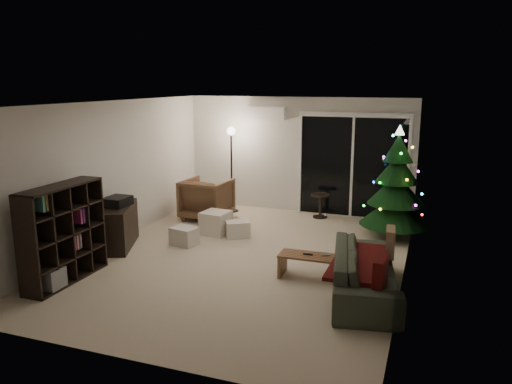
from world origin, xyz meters
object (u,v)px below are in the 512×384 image
(bookshelf, at_px, (54,233))
(christmas_tree, at_px, (397,182))
(coffee_table, at_px, (318,268))
(media_cabinet, at_px, (119,226))
(armchair, at_px, (207,199))
(sofa, at_px, (366,272))

(bookshelf, distance_m, christmas_tree, 5.83)
(bookshelf, height_order, coffee_table, bookshelf)
(bookshelf, xyz_separation_m, media_cabinet, (0.00, 1.55, -0.34))
(armchair, bearing_deg, sofa, 145.10)
(bookshelf, height_order, armchair, bookshelf)
(coffee_table, height_order, christmas_tree, christmas_tree)
(media_cabinet, relative_size, christmas_tree, 0.57)
(media_cabinet, bearing_deg, christmas_tree, 4.14)
(sofa, xyz_separation_m, christmas_tree, (0.15, 2.78, 0.72))
(christmas_tree, bearing_deg, media_cabinet, -153.53)
(coffee_table, relative_size, christmas_tree, 0.55)
(coffee_table, distance_m, christmas_tree, 2.77)
(armchair, distance_m, sofa, 4.55)
(bookshelf, bearing_deg, christmas_tree, 40.43)
(armchair, relative_size, coffee_table, 0.83)
(media_cabinet, relative_size, armchair, 1.25)
(bookshelf, xyz_separation_m, coffee_table, (3.58, 1.27, -0.53))
(coffee_table, bearing_deg, armchair, 139.52)
(bookshelf, relative_size, christmas_tree, 0.68)
(christmas_tree, bearing_deg, armchair, -179.16)
(bookshelf, xyz_separation_m, armchair, (0.66, 3.71, -0.28))
(bookshelf, bearing_deg, sofa, 13.11)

